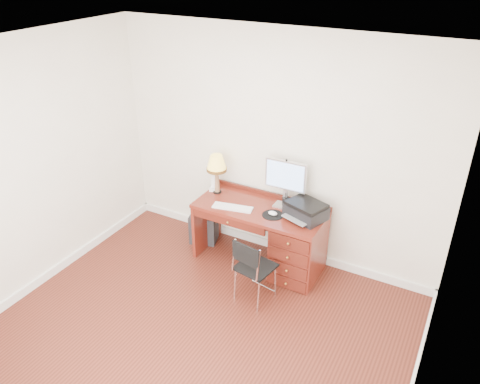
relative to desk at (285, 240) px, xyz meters
The scene contains 12 objects.
ground 1.50m from the desk, 102.93° to the right, with size 4.00×4.00×0.00m, color #40160E.
room_shell 0.91m from the desk, 112.63° to the right, with size 4.00×4.00×4.00m.
desk is the anchor object (origin of this frame).
monitor 0.72m from the desk, 119.64° to the left, with size 0.48×0.16×0.56m.
keyboard 0.71m from the desk, 164.91° to the right, with size 0.46×0.13×0.02m, color white.
mouse_pad 0.38m from the desk, 145.45° to the right, with size 0.24×0.24×0.05m.
printer 0.48m from the desk, 12.38° to the left, with size 0.50×0.44×0.18m.
leg_lamp 1.17m from the desk, behind, with size 0.24×0.24×0.49m.
phone 1.09m from the desk, behind, with size 0.12×0.12×0.20m.
pen_cup 0.44m from the desk, 116.12° to the left, with size 0.08×0.08×0.10m, color black.
chair 0.67m from the desk, 95.87° to the right, with size 0.42×0.42×0.77m.
equipment_box 1.18m from the desk, behind, with size 0.33×0.33×0.38m, color black.
Camera 1 is at (2.00, -2.76, 3.43)m, focal length 35.00 mm.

